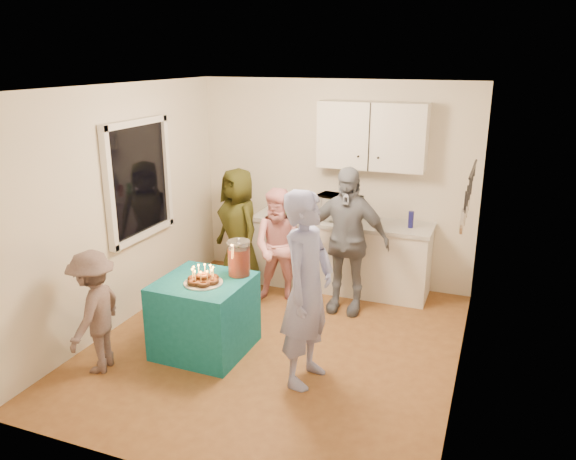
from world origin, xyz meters
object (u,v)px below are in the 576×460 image
(woman_back_left, at_px, (239,228))
(punch_jar, at_px, (239,259))
(microwave, at_px, (338,208))
(child_near_left, at_px, (95,312))
(woman_back_right, at_px, (346,240))
(man_birthday, at_px, (307,289))
(counter, at_px, (341,256))
(woman_back_center, at_px, (281,247))
(party_table, at_px, (205,315))

(woman_back_left, bearing_deg, punch_jar, -31.29)
(microwave, relative_size, child_near_left, 0.46)
(punch_jar, xyz_separation_m, woman_back_right, (0.78, 1.16, -0.07))
(man_birthday, height_order, child_near_left, man_birthday)
(counter, distance_m, woman_back_center, 0.93)
(man_birthday, xyz_separation_m, woman_back_center, (-0.84, 1.47, -0.19))
(punch_jar, xyz_separation_m, woman_back_center, (0.02, 1.07, -0.22))
(party_table, bearing_deg, child_near_left, -138.17)
(punch_jar, relative_size, woman_back_left, 0.22)
(punch_jar, relative_size, child_near_left, 0.29)
(man_birthday, bearing_deg, child_near_left, 112.81)
(woman_back_left, xyz_separation_m, woman_back_right, (1.48, -0.26, 0.09))
(party_table, distance_m, woman_back_right, 1.83)
(woman_back_center, bearing_deg, party_table, -111.55)
(woman_back_left, relative_size, child_near_left, 1.29)
(party_table, bearing_deg, man_birthday, -7.27)
(child_near_left, bearing_deg, man_birthday, 95.04)
(woman_back_center, bearing_deg, counter, 43.41)
(woman_back_left, bearing_deg, woman_back_right, 22.46)
(man_birthday, height_order, woman_back_right, man_birthday)
(woman_back_right, bearing_deg, microwave, 114.75)
(counter, bearing_deg, punch_jar, -107.55)
(microwave, relative_size, woman_back_right, 0.32)
(counter, relative_size, man_birthday, 1.22)
(party_table, distance_m, child_near_left, 1.05)
(woman_back_left, bearing_deg, party_table, -43.19)
(party_table, height_order, woman_back_left, woman_back_left)
(counter, height_order, child_near_left, child_near_left)
(punch_jar, xyz_separation_m, woman_back_left, (-0.70, 1.43, -0.16))
(counter, height_order, woman_back_left, woman_back_left)
(party_table, xyz_separation_m, child_near_left, (-0.77, -0.69, 0.21))
(woman_back_center, xyz_separation_m, child_near_left, (-1.06, -2.01, -0.11))
(woman_back_right, bearing_deg, child_near_left, -130.72)
(woman_back_right, bearing_deg, woman_back_center, -172.69)
(microwave, xyz_separation_m, party_table, (-0.77, -2.03, -0.68))
(punch_jar, bearing_deg, man_birthday, -25.12)
(man_birthday, bearing_deg, counter, 14.79)
(microwave, bearing_deg, woman_back_left, -153.83)
(counter, xyz_separation_m, woman_back_left, (-1.26, -0.35, 0.34))
(party_table, bearing_deg, microwave, 69.20)
(woman_back_left, xyz_separation_m, child_near_left, (-0.34, -2.37, -0.17))
(punch_jar, relative_size, man_birthday, 0.19)
(man_birthday, bearing_deg, punch_jar, 71.81)
(woman_back_center, bearing_deg, man_birthday, -69.34)
(woman_back_left, bearing_deg, counter, 47.86)
(punch_jar, bearing_deg, woman_back_center, 88.95)
(microwave, relative_size, man_birthday, 0.30)
(microwave, height_order, child_near_left, microwave)
(party_table, xyz_separation_m, woman_back_center, (0.29, 1.33, 0.33))
(microwave, distance_m, party_table, 2.28)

